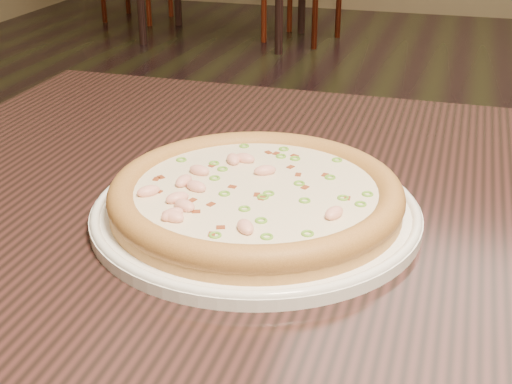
# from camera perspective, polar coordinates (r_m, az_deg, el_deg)

# --- Properties ---
(hero_table) EXTENTS (1.20, 0.80, 0.75)m
(hero_table) POSITION_cam_1_polar(r_m,az_deg,el_deg) (0.81, 9.29, -7.88)
(hero_table) COLOR black
(hero_table) RESTS_ON ground
(plate) EXTENTS (0.34, 0.34, 0.02)m
(plate) POSITION_cam_1_polar(r_m,az_deg,el_deg) (0.73, 0.00, -1.51)
(plate) COLOR white
(plate) RESTS_ON hero_table
(pizza) EXTENTS (0.30, 0.30, 0.03)m
(pizza) POSITION_cam_1_polar(r_m,az_deg,el_deg) (0.72, -0.03, -0.21)
(pizza) COLOR #CB9045
(pizza) RESTS_ON plate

